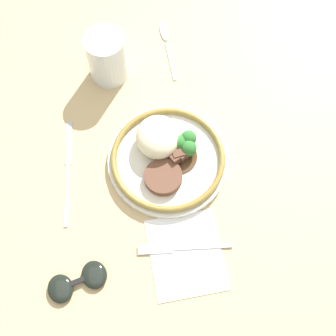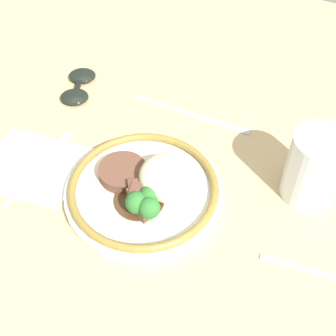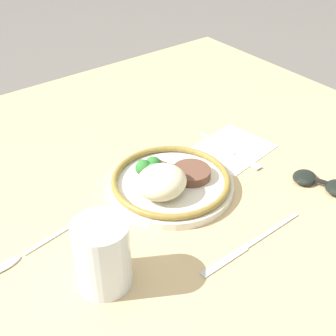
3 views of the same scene
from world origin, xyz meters
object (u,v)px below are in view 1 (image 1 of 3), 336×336
at_px(plate, 167,155).
at_px(sunglasses, 77,282).
at_px(spoon, 166,39).
at_px(juice_glass, 107,58).
at_px(fork, 176,248).
at_px(knife, 68,169).

height_order(plate, sunglasses, plate).
relative_size(plate, spoon, 1.48).
height_order(juice_glass, fork, juice_glass).
height_order(fork, spoon, same).
bearing_deg(juice_glass, knife, 160.77).
distance_m(plate, knife, 0.20).
xyz_separation_m(fork, spoon, (0.47, 0.00, -0.00)).
distance_m(knife, spoon, 0.37).
xyz_separation_m(spoon, sunglasses, (-0.53, 0.17, 0.01)).
xyz_separation_m(juice_glass, sunglasses, (-0.44, 0.05, -0.04)).
height_order(plate, fork, plate).
bearing_deg(fork, juice_glass, -73.16).
bearing_deg(sunglasses, knife, -13.04).
relative_size(juice_glass, sunglasses, 0.94).
distance_m(fork, sunglasses, 0.18).
xyz_separation_m(juice_glass, knife, (-0.22, 0.08, -0.05)).
xyz_separation_m(fork, knife, (0.16, 0.20, -0.00)).
height_order(juice_glass, sunglasses, juice_glass).
height_order(plate, knife, plate).
xyz_separation_m(knife, sunglasses, (-0.22, -0.03, 0.01)).
xyz_separation_m(plate, fork, (-0.18, -0.01, -0.02)).
relative_size(plate, fork, 1.35).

